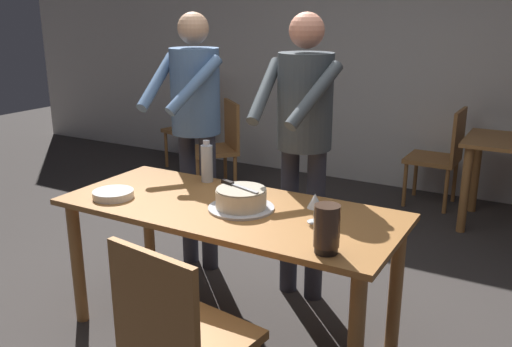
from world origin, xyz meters
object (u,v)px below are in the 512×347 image
Objects in this scene: cake_on_platter at (241,199)px; chair_near_side at (180,336)px; wine_glass_near at (315,202)px; water_bottle at (207,163)px; plate_stack at (113,194)px; main_dining_table at (229,226)px; background_chair_0 at (442,154)px; person_cutting_cake at (304,127)px; hurricane_lamp at (327,229)px; person_standing_beside at (195,114)px; background_chair_1 at (219,144)px; background_chair_3 at (193,124)px; cake_knife at (232,184)px.

chair_near_side is (0.17, -0.76, -0.31)m from cake_on_platter.
wine_glass_near is 0.58× the size of water_bottle.
plate_stack is at bearing -119.09° from water_bottle.
water_bottle is at bearing 60.91° from plate_stack.
main_dining_table is at bearing -177.89° from wine_glass_near.
plate_stack is 0.24× the size of background_chair_0.
plate_stack is 1.14m from person_cutting_cake.
water_bottle reaches higher than hurricane_lamp.
hurricane_lamp is 0.12× the size of person_standing_beside.
wine_glass_near is 2.72m from background_chair_0.
plate_stack is 0.24× the size of background_chair_1.
hurricane_lamp is 0.73m from chair_near_side.
cake_on_platter is at bearing -96.66° from person_cutting_cake.
water_bottle is 0.49m from person_standing_beside.
cake_on_platter is at bearing 102.74° from chair_near_side.
main_dining_table is 1.99× the size of chair_near_side.
chair_near_side is at bearing -85.62° from person_cutting_cake.
water_bottle is at bearing -110.30° from background_chair_0.
background_chair_3 reaches higher than main_dining_table.
chair_near_side is (0.59, -1.06, -0.37)m from water_bottle.
person_cutting_cake reaches higher than wine_glass_near.
background_chair_3 is (-0.79, 0.67, 0.00)m from background_chair_1.
cake_knife is 0.67m from plate_stack.
person_standing_beside is (-1.30, 0.89, 0.22)m from hurricane_lamp.
background_chair_3 is at bearing 118.57° from plate_stack.
hurricane_lamp is (1.00, -0.58, -0.01)m from water_bottle.
plate_stack is at bearing -70.63° from background_chair_1.
hurricane_lamp is (0.18, -0.29, 0.00)m from wine_glass_near.
cake_on_platter is 0.84m from chair_near_side.
chair_near_side is 3.25m from background_chair_1.
chair_near_side is (0.87, -0.57, -0.28)m from plate_stack.
background_chair_3 is (-2.27, 2.71, -0.31)m from cake_on_platter.
wine_glass_near reaches higher than plate_stack.
cake_on_platter is 2.36× the size of wine_glass_near.
plate_stack is at bearing -164.43° from cake_on_platter.
wine_glass_near is 2.79m from background_chair_1.
plate_stack is 0.87m from person_standing_beside.
person_cutting_cake is at bearing -42.11° from background_chair_3.
person_standing_beside is at bearing 151.73° from wine_glass_near.
background_chair_0 is (0.47, 2.71, -0.31)m from cake_on_platter.
chair_near_side is (0.90, -1.38, -0.58)m from person_standing_beside.
main_dining_table is 1.04× the size of person_cutting_cake.
main_dining_table is at bearing -41.87° from water_bottle.
wine_glass_near is 0.34m from hurricane_lamp.
cake_on_platter is 1.36× the size of water_bottle.
person_standing_beside is (-0.66, 0.60, 0.21)m from cake_knife.
main_dining_table is 1.99× the size of background_chair_0.
wine_glass_near is at bearing -45.20° from background_chair_3.
person_standing_beside reaches higher than chair_near_side.
wine_glass_near is (0.47, -0.01, -0.01)m from cake_knife.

